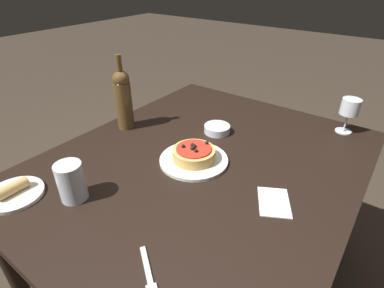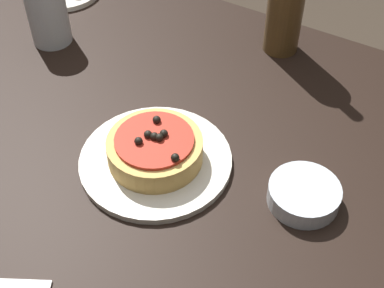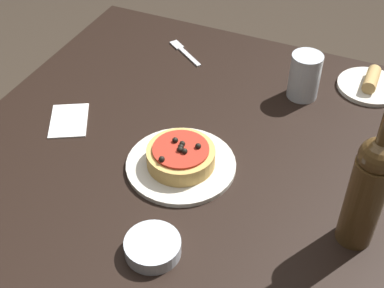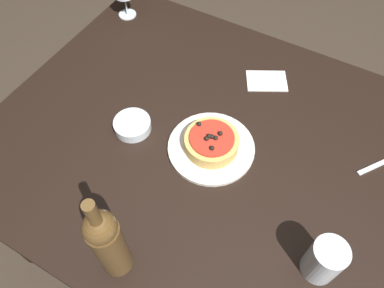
# 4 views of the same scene
# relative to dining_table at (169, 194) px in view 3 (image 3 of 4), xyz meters

# --- Properties ---
(dining_table) EXTENTS (1.33, 1.09, 0.75)m
(dining_table) POSITION_rel_dining_table_xyz_m (0.00, 0.00, 0.00)
(dining_table) COLOR black
(dining_table) RESTS_ON ground_plane
(dinner_plate) EXTENTS (0.26, 0.26, 0.01)m
(dinner_plate) POSITION_rel_dining_table_xyz_m (0.02, -0.02, 0.09)
(dinner_plate) COLOR silver
(dinner_plate) RESTS_ON dining_table
(pizza) EXTENTS (0.16, 0.16, 0.06)m
(pizza) POSITION_rel_dining_table_xyz_m (0.02, -0.02, 0.12)
(pizza) COLOR tan
(pizza) RESTS_ON dinner_plate
(wine_bottle) EXTENTS (0.08, 0.08, 0.33)m
(wine_bottle) POSITION_rel_dining_table_xyz_m (-0.02, -0.44, 0.22)
(wine_bottle) COLOR brown
(wine_bottle) RESTS_ON dining_table
(water_cup) EXTENTS (0.08, 0.08, 0.13)m
(water_cup) POSITION_rel_dining_table_xyz_m (0.42, -0.21, 0.14)
(water_cup) COLOR silver
(water_cup) RESTS_ON dining_table
(side_bowl) EXTENTS (0.12, 0.12, 0.03)m
(side_bowl) POSITION_rel_dining_table_xyz_m (-0.22, -0.07, 0.10)
(side_bowl) COLOR silver
(side_bowl) RESTS_ON dining_table
(fork) EXTENTS (0.11, 0.14, 0.00)m
(fork) POSITION_rel_dining_table_xyz_m (0.49, 0.18, 0.08)
(fork) COLOR silver
(fork) RESTS_ON dining_table
(side_plate) EXTENTS (0.18, 0.18, 0.05)m
(side_plate) POSITION_rel_dining_table_xyz_m (0.53, -0.37, 0.09)
(side_plate) COLOR silver
(side_plate) RESTS_ON dining_table
(paper_napkin) EXTENTS (0.17, 0.15, 0.00)m
(paper_napkin) POSITION_rel_dining_table_xyz_m (0.06, 0.32, 0.08)
(paper_napkin) COLOR white
(paper_napkin) RESTS_ON dining_table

